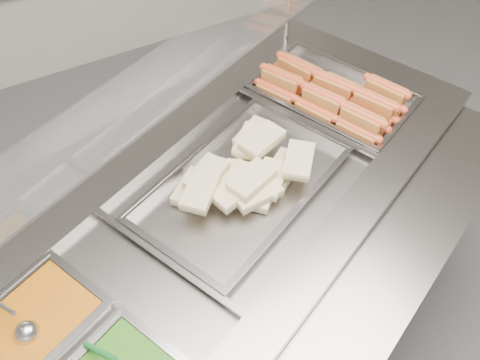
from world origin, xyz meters
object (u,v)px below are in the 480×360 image
steam_counter (232,269)px  pan_hotdogs (332,101)px  sneeze_guard (167,75)px  pan_wraps (242,188)px  ladle (26,331)px

steam_counter → pan_hotdogs: size_ratio=3.21×
sneeze_guard → pan_wraps: sneeze_guard is taller
sneeze_guard → pan_hotdogs: bearing=4.6°
steam_counter → pan_wraps: pan_wraps is taller
sneeze_guard → pan_wraps: bearing=-50.8°
pan_hotdogs → ladle: bearing=-161.8°
pan_hotdogs → pan_wraps: same height
sneeze_guard → steam_counter: bearing=-66.1°
steam_counter → sneeze_guard: sneeze_guard is taller
steam_counter → sneeze_guard: size_ratio=1.26×
pan_hotdogs → steam_counter: bearing=-156.1°
sneeze_guard → ladle: size_ratio=8.86×
pan_hotdogs → sneeze_guard: bearing=-175.4°
sneeze_guard → ladle: 0.77m
steam_counter → sneeze_guard: bearing=113.9°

